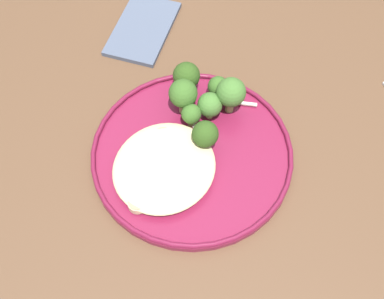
{
  "coord_description": "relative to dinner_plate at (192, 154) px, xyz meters",
  "views": [
    {
      "loc": [
        -0.34,
        -0.2,
        1.37
      ],
      "look_at": [
        -0.03,
        0.01,
        0.76
      ],
      "focal_mm": 47.1,
      "sensor_mm": 36.0,
      "label": 1
    }
  ],
  "objects": [
    {
      "name": "seared_scallop_left_edge",
      "position": [
        -0.05,
        -0.02,
        0.01
      ],
      "size": [
        0.03,
        0.03,
        0.02
      ],
      "color": "#E5C689",
      "rests_on": "dinner_plate"
    },
    {
      "name": "broccoli_floret_beside_noodles",
      "position": [
        0.02,
        -0.01,
        0.04
      ],
      "size": [
        0.04,
        0.04,
        0.06
      ],
      "color": "#7A994C",
      "rests_on": "dinner_plate"
    },
    {
      "name": "onion_sliver_curled_piece",
      "position": [
        0.03,
        0.02,
        0.01
      ],
      "size": [
        0.04,
        0.05,
        0.0
      ],
      "primitive_type": "cube",
      "rotation": [
        0.0,
        0.0,
        0.87
      ],
      "color": "silver",
      "rests_on": "dinner_plate"
    },
    {
      "name": "ground",
      "position": [
        0.03,
        -0.01,
        -0.75
      ],
      "size": [
        6.0,
        6.0,
        0.0
      ],
      "primitive_type": "plane",
      "color": "#47423D"
    },
    {
      "name": "broccoli_floret_split_head",
      "position": [
        0.1,
        -0.0,
        0.04
      ],
      "size": [
        0.04,
        0.04,
        0.06
      ],
      "color": "#89A356",
      "rests_on": "dinner_plate"
    },
    {
      "name": "folded_napkin",
      "position": [
        0.17,
        0.21,
        -0.0
      ],
      "size": [
        0.17,
        0.13,
        0.01
      ],
      "primitive_type": "cube",
      "rotation": [
        0.0,
        0.0,
        0.27
      ],
      "color": "#4C566B",
      "rests_on": "wooden_dining_table"
    },
    {
      "name": "broccoli_floret_rear_charred",
      "position": [
        0.07,
        0.01,
        0.03
      ],
      "size": [
        0.04,
        0.04,
        0.05
      ],
      "color": "#89A356",
      "rests_on": "dinner_plate"
    },
    {
      "name": "seared_scallop_right_edge",
      "position": [
        -0.05,
        0.0,
        0.01
      ],
      "size": [
        0.03,
        0.03,
        0.01
      ],
      "color": "beige",
      "rests_on": "dinner_plate"
    },
    {
      "name": "noodle_bed",
      "position": [
        -0.05,
        0.02,
        0.01
      ],
      "size": [
        0.15,
        0.14,
        0.03
      ],
      "color": "beige",
      "rests_on": "dinner_plate"
    },
    {
      "name": "dinner_plate",
      "position": [
        0.0,
        0.0,
        0.0
      ],
      "size": [
        0.29,
        0.29,
        0.02
      ],
      "color": "maroon",
      "rests_on": "wooden_dining_table"
    },
    {
      "name": "broccoli_floret_small_sprig",
      "position": [
        0.04,
        0.03,
        0.03
      ],
      "size": [
        0.03,
        0.03,
        0.04
      ],
      "color": "#7A994C",
      "rests_on": "dinner_plate"
    },
    {
      "name": "wooden_dining_table",
      "position": [
        0.03,
        -0.01,
        -0.09
      ],
      "size": [
        1.4,
        1.0,
        0.74
      ],
      "color": "brown",
      "rests_on": "ground"
    },
    {
      "name": "broccoli_floret_tall_stalk",
      "position": [
        0.09,
        0.07,
        0.04
      ],
      "size": [
        0.04,
        0.04,
        0.06
      ],
      "color": "#7A994C",
      "rests_on": "dinner_plate"
    },
    {
      "name": "seared_scallop_front_small",
      "position": [
        -0.11,
        0.01,
        0.01
      ],
      "size": [
        0.03,
        0.03,
        0.01
      ],
      "color": "beige",
      "rests_on": "dinner_plate"
    },
    {
      "name": "onion_sliver_short_strip",
      "position": [
        0.11,
        -0.01,
        0.01
      ],
      "size": [
        0.03,
        0.05,
        0.0
      ],
      "primitive_type": "cube",
      "rotation": [
        0.0,
        0.0,
        2.0
      ],
      "color": "silver",
      "rests_on": "dinner_plate"
    },
    {
      "name": "broccoli_floret_near_rim",
      "position": [
        0.11,
        0.02,
        0.03
      ],
      "size": [
        0.03,
        0.03,
        0.04
      ],
      "color": "#89A356",
      "rests_on": "dinner_plate"
    },
    {
      "name": "broccoli_floret_left_leaning",
      "position": [
        0.06,
        0.05,
        0.04
      ],
      "size": [
        0.04,
        0.04,
        0.06
      ],
      "color": "#89A356",
      "rests_on": "dinner_plate"
    },
    {
      "name": "seared_scallop_rear_pale",
      "position": [
        -0.01,
        0.04,
        0.01
      ],
      "size": [
        0.03,
        0.03,
        0.02
      ],
      "color": "#E5C689",
      "rests_on": "dinner_plate"
    }
  ]
}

